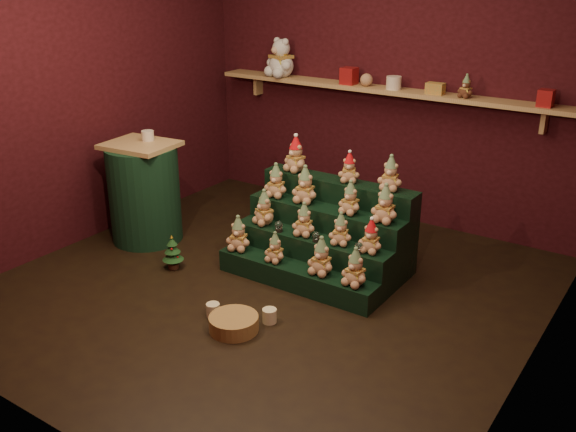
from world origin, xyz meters
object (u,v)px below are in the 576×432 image
Objects in this scene: riser_tier_front at (296,277)px; mini_christmas_tree at (173,252)px; snow_globe_b at (316,237)px; snow_globe_c at (359,248)px; brown_bear at (466,86)px; mug_left at (213,310)px; snow_globe_a at (279,226)px; mug_right at (270,316)px; wicker_basket at (234,323)px; side_table at (144,193)px; white_bear at (281,52)px.

mini_christmas_tree is (-1.05, -0.30, 0.06)m from riser_tier_front.
snow_globe_b is 0.92× the size of snow_globe_c.
snow_globe_b is 1.92m from brown_bear.
mini_christmas_tree reaches higher than mug_left.
snow_globe_a is 0.90m from mug_right.
snow_globe_a is at bearing 106.00° from wicker_basket.
snow_globe_a is 0.36m from snow_globe_b.
side_table reaches higher than riser_tier_front.
snow_globe_a is 0.30× the size of mini_christmas_tree.
mug_left is at bearing -88.49° from snow_globe_a.
snow_globe_b is 0.23× the size of wicker_basket.
mug_right is (0.39, 0.16, 0.00)m from mug_left.
white_bear reaches higher than wicker_basket.
white_bear is (0.38, 1.66, 1.11)m from side_table.
mug_right is at bearing 22.52° from mug_left.
mug_right is 0.21× the size of white_bear.
mug_right is at bearing -85.59° from snow_globe_b.
side_table reaches higher than snow_globe_b.
snow_globe_b is (0.36, 0.00, -0.00)m from snow_globe_a.
wicker_basket is (-0.00, -0.79, -0.03)m from riser_tier_front.
snow_globe_c is 1.61m from mini_christmas_tree.
snow_globe_a reaches higher than mug_left.
riser_tier_front is 13.89× the size of mug_left.
side_table is 0.78m from mini_christmas_tree.
mug_right is (1.19, -0.26, -0.10)m from mini_christmas_tree.
brown_bear is at bearing 58.52° from snow_globe_a.
snow_globe_c is (0.38, -0.00, 0.00)m from snow_globe_b.
brown_bear is at bearing 77.04° from mug_right.
wicker_basket reaches higher than mug_right.
snow_globe_a is at bearing -0.18° from side_table.
brown_bear is (2.34, 1.66, 0.96)m from side_table.
mug_right is at bearing -75.82° from riser_tier_front.
riser_tier_front reaches higher than wicker_basket.
snow_globe_a is 0.94m from mini_christmas_tree.
snow_globe_a is at bearing 120.18° from mug_right.
brown_bear is (0.19, 1.52, 1.01)m from snow_globe_c.
snow_globe_a reaches higher than wicker_basket.
mini_christmas_tree is at bearing -149.10° from snow_globe_a.
riser_tier_front is at bearing -30.07° from snow_globe_a.
wicker_basket is at bearing -93.44° from brown_bear.
brown_bear is at bearing 75.02° from wicker_basket.
snow_globe_b is at bearing -30.10° from white_bear.
wicker_basket is at bearing -15.11° from mug_left.
snow_globe_a is (-0.28, 0.16, 0.32)m from riser_tier_front.
white_bear is at bearing 113.56° from mug_left.
brown_bear is (0.93, 1.52, 1.01)m from snow_globe_a.
snow_globe_b is at bearing 0.00° from snow_globe_a.
snow_globe_b is 0.41× the size of brown_bear.
snow_globe_a reaches higher than riser_tier_front.
white_bear reaches higher than mug_right.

